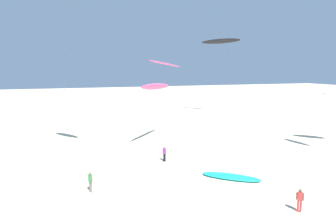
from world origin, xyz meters
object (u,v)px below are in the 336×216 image
at_px(flying_kite_1, 220,41).
at_px(person_mid_field, 300,199).
at_px(person_near_right, 164,153).
at_px(person_near_left, 90,181).
at_px(flying_kite_2, 164,64).
at_px(grounded_kite_0, 231,177).
at_px(flying_kite_4, 156,86).

relative_size(flying_kite_1, person_mid_field, 9.67).
bearing_deg(person_near_right, person_near_left, -147.30).
relative_size(flying_kite_2, person_near_left, 7.13).
distance_m(grounded_kite_0, person_near_right, 7.65).
relative_size(flying_kite_1, person_near_right, 9.60).
height_order(flying_kite_4, person_near_right, flying_kite_4).
bearing_deg(flying_kite_4, grounded_kite_0, -76.58).
xyz_separation_m(flying_kite_2, flying_kite_4, (-10.70, -30.03, -3.63)).
height_order(flying_kite_1, person_mid_field, flying_kite_1).
xyz_separation_m(grounded_kite_0, person_near_left, (-12.21, 1.20, 0.77)).
height_order(flying_kite_4, person_near_left, flying_kite_4).
bearing_deg(person_near_left, flying_kite_1, 46.76).
height_order(person_near_left, person_mid_field, person_near_left).
xyz_separation_m(flying_kite_2, person_mid_field, (-6.09, -49.95, -10.31)).
distance_m(person_near_right, person_mid_field, 13.96).
distance_m(grounded_kite_0, person_near_left, 12.30).
xyz_separation_m(flying_kite_1, person_mid_field, (-14.74, -37.83, -14.81)).
distance_m(flying_kite_1, flying_kite_4, 27.59).
height_order(flying_kite_2, grounded_kite_0, flying_kite_2).
relative_size(flying_kite_4, person_near_left, 7.20).
bearing_deg(person_near_left, person_near_right, 32.70).
bearing_deg(flying_kite_1, person_mid_field, -111.29).
distance_m(person_near_left, person_mid_field, 15.63).
xyz_separation_m(grounded_kite_0, person_mid_field, (1.40, -6.48, 0.75)).
xyz_separation_m(person_near_left, person_near_right, (7.83, 5.03, -0.02)).
bearing_deg(flying_kite_1, person_near_left, -133.24).
bearing_deg(person_mid_field, grounded_kite_0, 102.19).
bearing_deg(flying_kite_4, person_near_right, -99.27).
distance_m(flying_kite_1, person_near_left, 43.95).
bearing_deg(person_near_right, grounded_kite_0, -54.90).
height_order(person_near_left, person_near_right, person_near_left).
relative_size(flying_kite_4, person_near_right, 7.32).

